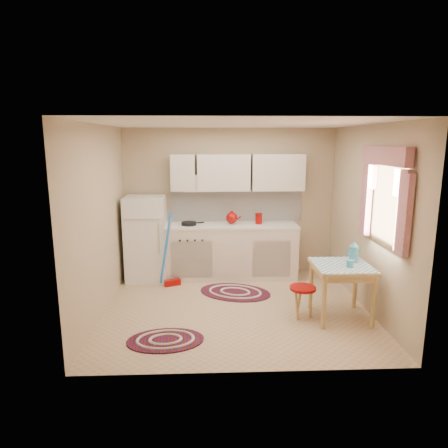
{
  "coord_description": "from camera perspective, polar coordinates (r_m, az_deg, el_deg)",
  "views": [
    {
      "loc": [
        -0.38,
        -5.22,
        2.28
      ],
      "look_at": [
        -0.15,
        0.25,
        1.14
      ],
      "focal_mm": 32.0,
      "sensor_mm": 36.0,
      "label": 1
    }
  ],
  "objects": [
    {
      "name": "room_shell",
      "position": [
        5.53,
        3.18,
        4.62
      ],
      "size": [
        3.64,
        3.6,
        2.52
      ],
      "color": "tan",
      "rests_on": "ground"
    },
    {
      "name": "fridge",
      "position": [
        6.74,
        -11.05,
        -2.03
      ],
      "size": [
        0.65,
        0.6,
        1.4
      ],
      "primitive_type": "cube",
      "color": "white",
      "rests_on": "ground"
    },
    {
      "name": "broom",
      "position": [
        6.37,
        -7.51,
        -3.64
      ],
      "size": [
        0.3,
        0.22,
        1.2
      ],
      "primitive_type": null,
      "rotation": [
        0.0,
        0.0,
        0.38
      ],
      "color": "blue",
      "rests_on": "ground"
    },
    {
      "name": "base_cabinets",
      "position": [
        6.78,
        0.76,
        -3.99
      ],
      "size": [
        2.25,
        0.6,
        0.88
      ],
      "primitive_type": "cube",
      "color": "beige",
      "rests_on": "ground"
    },
    {
      "name": "countertop",
      "position": [
        6.67,
        0.77,
        -0.18
      ],
      "size": [
        2.27,
        0.62,
        0.04
      ],
      "primitive_type": "cube",
      "color": "silver",
      "rests_on": "base_cabinets"
    },
    {
      "name": "frying_pan",
      "position": [
        6.61,
        -5.05,
        0.06
      ],
      "size": [
        0.31,
        0.31,
        0.05
      ],
      "primitive_type": "cylinder",
      "rotation": [
        0.0,
        0.0,
        0.31
      ],
      "color": "black",
      "rests_on": "countertop"
    },
    {
      "name": "red_kettle",
      "position": [
        6.65,
        1.12,
        0.89
      ],
      "size": [
        0.26,
        0.24,
        0.21
      ],
      "primitive_type": null,
      "rotation": [
        0.0,
        0.0,
        -0.27
      ],
      "color": "#910705",
      "rests_on": "countertop"
    },
    {
      "name": "red_canister",
      "position": [
        6.7,
        4.98,
        0.69
      ],
      "size": [
        0.14,
        0.14,
        0.16
      ],
      "primitive_type": "cylinder",
      "rotation": [
        0.0,
        0.0,
        -0.34
      ],
      "color": "#910705",
      "rests_on": "countertop"
    },
    {
      "name": "table",
      "position": [
        5.48,
        16.32,
        -9.27
      ],
      "size": [
        0.72,
        0.72,
        0.72
      ],
      "primitive_type": "cube",
      "color": "tan",
      "rests_on": "ground"
    },
    {
      "name": "stool",
      "position": [
        5.44,
        11.11,
        -10.88
      ],
      "size": [
        0.39,
        0.39,
        0.42
      ],
      "primitive_type": "cylinder",
      "rotation": [
        0.0,
        0.0,
        0.13
      ],
      "color": "#910705",
      "rests_on": "ground"
    },
    {
      "name": "coffee_pot",
      "position": [
        5.49,
        18.04,
        -3.78
      ],
      "size": [
        0.17,
        0.16,
        0.29
      ],
      "primitive_type": null,
      "rotation": [
        0.0,
        0.0,
        -0.3
      ],
      "color": "teal",
      "rests_on": "table"
    },
    {
      "name": "mug",
      "position": [
        5.28,
        17.56,
        -5.44
      ],
      "size": [
        0.11,
        0.11,
        0.1
      ],
      "primitive_type": "cylinder",
      "rotation": [
        0.0,
        0.0,
        0.3
      ],
      "color": "teal",
      "rests_on": "table"
    },
    {
      "name": "rug_center",
      "position": [
        6.21,
        1.59,
        -9.72
      ],
      "size": [
        1.28,
        1.06,
        0.02
      ],
      "primitive_type": null,
      "rotation": [
        0.0,
        0.0,
        -0.35
      ],
      "color": "#65110B",
      "rests_on": "ground"
    },
    {
      "name": "rug_left",
      "position": [
        4.89,
        -8.36,
        -16.11
      ],
      "size": [
        0.94,
        0.67,
        0.02
      ],
      "primitive_type": null,
      "rotation": [
        0.0,
        0.0,
        0.08
      ],
      "color": "#65110B",
      "rests_on": "ground"
    }
  ]
}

